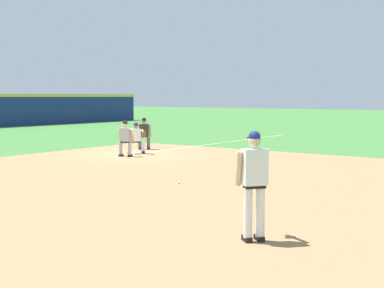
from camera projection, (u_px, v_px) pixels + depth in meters
ground_plane at (134, 154)px, 22.34m from camera, size 160.00×160.00×0.00m
infield_dirt_patch at (168, 179)px, 15.64m from camera, size 18.00×18.00×0.01m
foul_line_stripe at (225, 142)px, 28.05m from camera, size 14.16×0.10×0.00m
first_base_bag at (134, 153)px, 22.34m from camera, size 0.38×0.38×0.09m
baseball at (179, 182)px, 14.84m from camera, size 0.07×0.07×0.07m
pitcher at (255, 179)px, 8.88m from camera, size 0.85×0.54×1.86m
first_baseman at (137, 136)px, 22.60m from camera, size 0.71×1.09×1.34m
baserunner at (125, 137)px, 21.48m from camera, size 0.56×0.66×1.46m
umpire at (144, 132)px, 24.44m from camera, size 0.68×0.67×1.46m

